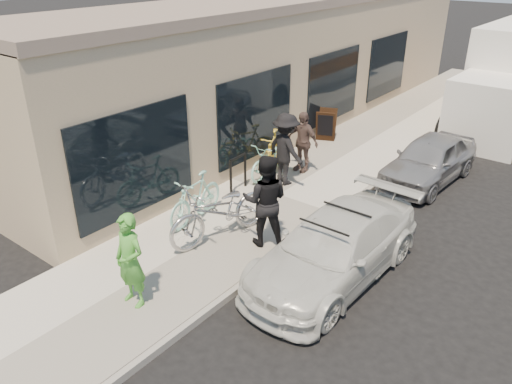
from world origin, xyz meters
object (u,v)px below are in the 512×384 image
Objects in this scene: bike_rack at (238,170)px; cruiser_bike_a at (196,198)px; sedan_white at (335,248)px; woman_rider at (130,261)px; sandwich_board at (326,125)px; cruiser_bike_b at (272,159)px; bystander_b at (302,142)px; sedan_silver at (429,160)px; cruiser_bike_c at (273,152)px; tandem_bike at (221,211)px; bystander_a at (286,149)px; man_standing at (265,201)px.

bike_rack is 0.51× the size of cruiser_bike_a.
woman_rider is (-2.14, -2.90, 0.36)m from sedan_white.
sandwich_board is 3.24m from cruiser_bike_b.
sedan_white is at bearing -45.37° from bystander_b.
bystander_b reaches higher than cruiser_bike_a.
bystander_b is at bearing -95.96° from sandwich_board.
bike_rack is 0.21× the size of sedan_white.
sedan_silver is (3.53, -0.74, -0.03)m from sandwich_board.
bike_rack is 2.09m from bystander_b.
sedan_silver reaches higher than cruiser_bike_b.
cruiser_bike_c reaches higher than bike_rack.
sandwich_board is 3.61m from sedan_silver.
sandwich_board is at bearing 115.10° from tandem_bike.
bystander_a is at bearing 140.74° from sedan_white.
cruiser_bike_a is (-0.95, 0.26, -0.09)m from tandem_bike.
sandwich_board is 0.52× the size of bystander_a.
bystander_a is (0.73, -0.46, 0.38)m from cruiser_bike_c.
woman_rider is 6.14m from cruiser_bike_c.
sandwich_board is 0.27× the size of sedan_silver.
sedan_silver is (3.35, 3.71, -0.09)m from bike_rack.
sedan_white is at bearing -83.61° from sedan_silver.
cruiser_bike_b is 0.95m from bystander_b.
woman_rider is 0.91× the size of bystander_a.
bike_rack is 5.00m from sedan_silver.
sedan_white is at bearing 23.84° from tandem_bike.
cruiser_bike_c is at bearing -110.19° from sandwich_board.
woman_rider is 0.94× the size of cruiser_bike_a.
cruiser_bike_a is 0.96× the size of bystander_a.
sedan_white is at bearing -65.50° from cruiser_bike_c.
sandwich_board is at bearing 91.96° from cruiser_bike_b.
cruiser_bike_c is 0.94m from bystander_a.
bike_rack is 1.74m from cruiser_bike_a.
sedan_silver is 4.07m from cruiser_bike_c.
tandem_bike is (1.37, -6.42, 0.13)m from sandwich_board.
man_standing is at bearing 130.82° from bystander_a.
sedan_white is 2.44× the size of cruiser_bike_c.
bystander_b is at bearing 133.02° from sedan_white.
woman_rider is 2.97m from cruiser_bike_a.
sandwich_board is 0.54× the size of cruiser_bike_a.
sandwich_board is 0.54× the size of cruiser_bike_b.
man_standing reaches higher than bike_rack.
bystander_b reaches higher than sedan_white.
sedan_white reaches higher than sedan_silver.
sedan_white is 5.24m from sedan_silver.
bystander_a is at bearing 112.94° from tandem_bike.
tandem_bike reaches higher than cruiser_bike_b.
sedan_white reaches higher than bike_rack.
sedan_white is (3.75, -5.97, -0.02)m from sandwich_board.
bike_rack is 3.88m from sedan_white.
woman_rider is at bearing -102.09° from sandwich_board.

